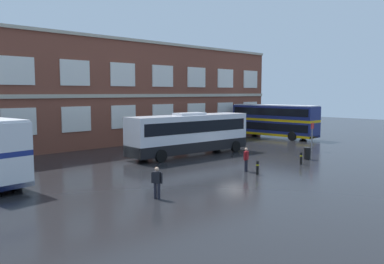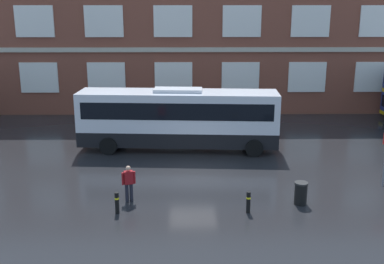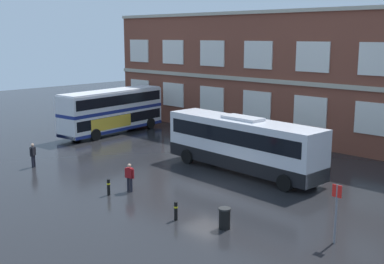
# 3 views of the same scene
# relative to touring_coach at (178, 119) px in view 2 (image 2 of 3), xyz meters

# --- Properties ---
(ground_plane) EXTENTS (120.00, 120.00, 0.00)m
(ground_plane) POSITION_rel_touring_coach_xyz_m (0.84, -2.49, -1.91)
(ground_plane) COLOR black
(brick_terminal_building) EXTENTS (48.15, 8.19, 11.21)m
(brick_terminal_building) POSITION_rel_touring_coach_xyz_m (-0.52, 13.49, 3.55)
(brick_terminal_building) COLOR brown
(brick_terminal_building) RESTS_ON ground
(touring_coach) EXTENTS (12.13, 3.46, 3.80)m
(touring_coach) POSITION_rel_touring_coach_xyz_m (0.00, 0.00, 0.00)
(touring_coach) COLOR silver
(touring_coach) RESTS_ON ground
(waiting_passenger) EXTENTS (0.63, 0.36, 1.70)m
(waiting_passenger) POSITION_rel_touring_coach_xyz_m (-2.10, -7.98, -0.98)
(waiting_passenger) COLOR black
(waiting_passenger) RESTS_ON ground
(station_litter_bin) EXTENTS (0.60, 0.60, 1.03)m
(station_litter_bin) POSITION_rel_touring_coach_xyz_m (5.59, -8.37, -1.39)
(station_litter_bin) COLOR black
(station_litter_bin) RESTS_ON ground
(safety_bollard_west) EXTENTS (0.19, 0.19, 0.95)m
(safety_bollard_west) POSITION_rel_touring_coach_xyz_m (3.14, -9.25, -1.42)
(safety_bollard_west) COLOR black
(safety_bollard_west) RESTS_ON ground
(safety_bollard_east) EXTENTS (0.19, 0.19, 0.95)m
(safety_bollard_east) POSITION_rel_touring_coach_xyz_m (-2.47, -9.25, -1.42)
(safety_bollard_east) COLOR black
(safety_bollard_east) RESTS_ON ground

